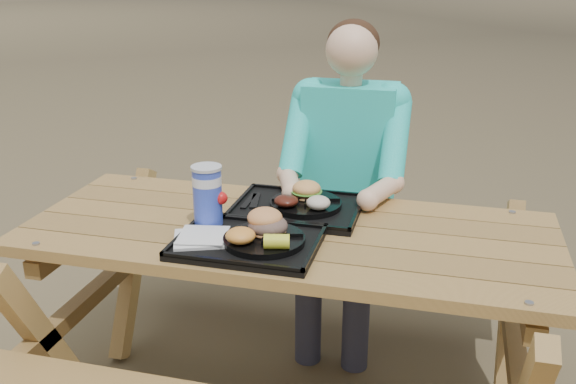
# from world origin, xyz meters

# --- Properties ---
(picnic_table) EXTENTS (1.80, 1.49, 0.75)m
(picnic_table) POSITION_xyz_m (0.00, 0.00, 0.38)
(picnic_table) COLOR #999999
(picnic_table) RESTS_ON ground
(tray_near) EXTENTS (0.45, 0.35, 0.02)m
(tray_near) POSITION_xyz_m (-0.09, -0.17, 0.76)
(tray_near) COLOR black
(tray_near) RESTS_ON picnic_table
(tray_far) EXTENTS (0.45, 0.35, 0.02)m
(tray_far) POSITION_xyz_m (-0.00, 0.15, 0.76)
(tray_far) COLOR black
(tray_far) RESTS_ON picnic_table
(plate_near) EXTENTS (0.26, 0.26, 0.02)m
(plate_near) POSITION_xyz_m (-0.03, -0.18, 0.78)
(plate_near) COLOR black
(plate_near) RESTS_ON tray_near
(plate_far) EXTENTS (0.26, 0.26, 0.02)m
(plate_far) POSITION_xyz_m (0.03, 0.16, 0.78)
(plate_far) COLOR black
(plate_far) RESTS_ON tray_far
(napkin_stack) EXTENTS (0.20, 0.20, 0.02)m
(napkin_stack) POSITION_xyz_m (-0.24, -0.21, 0.78)
(napkin_stack) COLOR silver
(napkin_stack) RESTS_ON tray_near
(soda_cup) EXTENTS (0.10, 0.10, 0.19)m
(soda_cup) POSITION_xyz_m (-0.26, -0.08, 0.87)
(soda_cup) COLOR #1832B7
(soda_cup) RESTS_ON tray_near
(condiment_bbq) EXTENTS (0.05, 0.05, 0.03)m
(condiment_bbq) POSITION_xyz_m (-0.09, -0.04, 0.78)
(condiment_bbq) COLOR black
(condiment_bbq) RESTS_ON tray_near
(condiment_mustard) EXTENTS (0.05, 0.05, 0.03)m
(condiment_mustard) POSITION_xyz_m (-0.03, -0.05, 0.78)
(condiment_mustard) COLOR yellow
(condiment_mustard) RESTS_ON tray_near
(sandwich) EXTENTS (0.12, 0.12, 0.12)m
(sandwich) POSITION_xyz_m (-0.03, -0.15, 0.85)
(sandwich) COLOR #E08E4F
(sandwich) RESTS_ON plate_near
(mac_cheese) EXTENTS (0.09, 0.09, 0.05)m
(mac_cheese) POSITION_xyz_m (-0.09, -0.24, 0.81)
(mac_cheese) COLOR gold
(mac_cheese) RESTS_ON plate_near
(corn_cob) EXTENTS (0.09, 0.09, 0.05)m
(corn_cob) POSITION_xyz_m (0.03, -0.25, 0.81)
(corn_cob) COLOR yellow
(corn_cob) RESTS_ON plate_near
(cutlery_far) EXTENTS (0.06, 0.15, 0.01)m
(cutlery_far) POSITION_xyz_m (-0.17, 0.16, 0.77)
(cutlery_far) COLOR black
(cutlery_far) RESTS_ON tray_far
(burger) EXTENTS (0.11, 0.11, 0.09)m
(burger) POSITION_xyz_m (0.02, 0.20, 0.84)
(burger) COLOR #EA9F52
(burger) RESTS_ON plate_far
(baked_beans) EXTENTS (0.09, 0.09, 0.04)m
(baked_beans) POSITION_xyz_m (-0.03, 0.10, 0.81)
(baked_beans) COLOR #47170E
(baked_beans) RESTS_ON plate_far
(potato_salad) EXTENTS (0.08, 0.08, 0.05)m
(potato_salad) POSITION_xyz_m (0.08, 0.10, 0.81)
(potato_salad) COLOR beige
(potato_salad) RESTS_ON plate_far
(diner) EXTENTS (0.48, 0.84, 1.28)m
(diner) POSITION_xyz_m (0.10, 0.64, 0.64)
(diner) COLOR #1BC0A7
(diner) RESTS_ON ground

